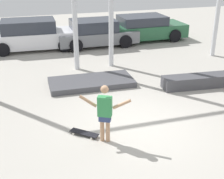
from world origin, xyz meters
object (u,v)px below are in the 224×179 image
object	(u,v)px
skateboard	(84,133)
parked_car_white	(32,35)
grind_box	(198,81)
parked_car_green	(144,28)
parked_car_grey	(96,33)
skateboarder	(105,111)
manual_pad	(91,82)

from	to	relation	value
skateboard	parked_car_white	world-z (taller)	parked_car_white
grind_box	parked_car_green	distance (m)	6.75
skateboard	parked_car_grey	xyz separation A→B (m)	(2.43, 8.39, 0.57)
grind_box	parked_car_white	xyz separation A→B (m)	(-5.24, 6.59, 0.49)
skateboarder	parked_car_grey	size ratio (longest dim) A/B	0.37
parked_car_green	skateboard	bearing A→B (deg)	-121.92
skateboarder	parked_car_white	bearing A→B (deg)	125.71
skateboarder	parked_car_green	size ratio (longest dim) A/B	0.34
manual_pad	parked_car_white	world-z (taller)	parked_car_white
manual_pad	parked_car_grey	bearing A→B (deg)	74.05
parked_car_grey	parked_car_white	bearing A→B (deg)	176.07
skateboarder	manual_pad	bearing A→B (deg)	110.23
skateboarder	grind_box	distance (m)	4.79
parked_car_green	manual_pad	bearing A→B (deg)	-129.00
skateboarder	parked_car_white	world-z (taller)	skateboarder
skateboard	manual_pad	xyz separation A→B (m)	(0.97, 3.28, 0.04)
grind_box	parked_car_grey	world-z (taller)	parked_car_grey
parked_car_grey	parked_car_green	world-z (taller)	parked_car_green
skateboard	grind_box	world-z (taller)	grind_box
skateboarder	parked_car_white	size ratio (longest dim) A/B	0.33
manual_pad	parked_car_white	xyz separation A→B (m)	(-1.69, 5.32, 0.60)
manual_pad	parked_car_green	distance (m)	6.91
skateboard	parked_car_grey	bearing A→B (deg)	116.00
skateboard	parked_car_grey	distance (m)	8.76
skateboarder	parked_car_green	bearing A→B (deg)	90.76
grind_box	parked_car_grey	distance (m)	6.74
parked_car_grey	parked_car_green	bearing A→B (deg)	6.15
grind_box	parked_car_green	world-z (taller)	parked_car_green
skateboard	parked_car_white	xyz separation A→B (m)	(-0.72, 8.59, 0.64)
manual_pad	parked_car_grey	xyz separation A→B (m)	(1.46, 5.11, 0.54)
parked_car_white	parked_car_green	world-z (taller)	parked_car_white
grind_box	manual_pad	distance (m)	3.78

